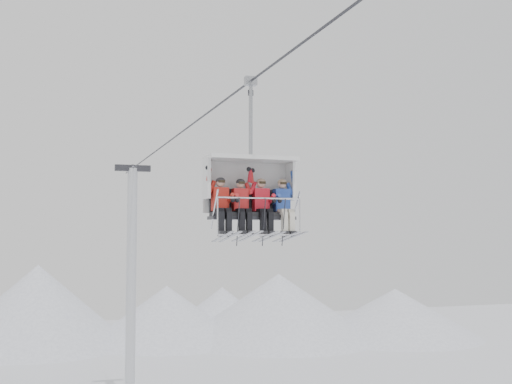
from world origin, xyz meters
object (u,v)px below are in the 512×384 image
object	(u,v)px
chairlift_carrier	(249,187)
skier_center_right	(262,205)
skier_center_left	(242,205)
skier_far_right	(283,205)
lift_tower_right	(131,301)
skier_far_left	(221,204)

from	to	relation	value
chairlift_carrier	skier_center_right	size ratio (longest dim) A/B	2.36
skier_center_left	skier_far_right	bearing A→B (deg)	0.17
lift_tower_right	skier_far_left	world-z (taller)	lift_tower_right
skier_far_left	skier_center_right	bearing A→B (deg)	0.00
lift_tower_right	skier_center_left	world-z (taller)	lift_tower_right
chairlift_carrier	skier_far_left	bearing A→B (deg)	-159.16
skier_far_left	skier_center_left	distance (m)	0.51
skier_center_left	skier_far_left	bearing A→B (deg)	179.63
chairlift_carrier	skier_far_left	distance (m)	0.97
chairlift_carrier	skier_far_right	world-z (taller)	chairlift_carrier
lift_tower_right	skier_center_left	distance (m)	22.21
skier_far_left	chairlift_carrier	bearing A→B (deg)	20.84
lift_tower_right	skier_center_right	xyz separation A→B (m)	(0.24, -21.77, 4.41)
chairlift_carrier	skier_far_right	size ratio (longest dim) A/B	2.36
lift_tower_right	skier_far_left	bearing A→B (deg)	-92.11
skier_center_right	skier_far_right	bearing A→B (deg)	0.00
lift_tower_right	skier_center_right	distance (m)	22.21
lift_tower_right	skier_center_right	world-z (taller)	lift_tower_right
skier_center_left	chairlift_carrier	bearing A→B (deg)	46.37
lift_tower_right	skier_center_left	bearing A→B (deg)	-90.77
skier_far_left	skier_center_left	size ratio (longest dim) A/B	1.00
lift_tower_right	skier_far_right	world-z (taller)	lift_tower_right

